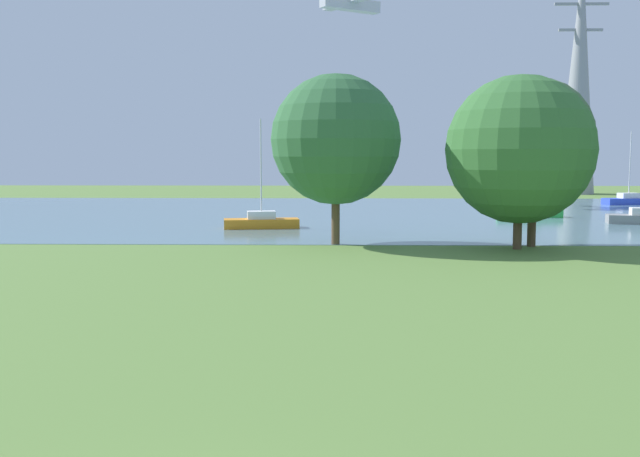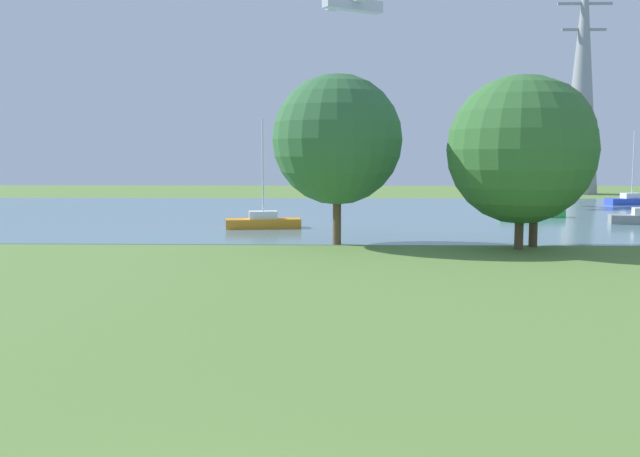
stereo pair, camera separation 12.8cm
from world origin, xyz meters
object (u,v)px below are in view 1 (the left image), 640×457
(sailboat_green, at_px, (529,211))
(electricity_pylon, at_px, (579,76))
(sailboat_blue, at_px, (628,200))
(tree_west_near, at_px, (534,137))
(tree_east_far, at_px, (520,150))
(sailboat_orange, at_px, (261,221))
(light_aircraft, at_px, (350,4))
(tree_west_far, at_px, (336,140))

(sailboat_green, xyz_separation_m, electricity_pylon, (14.22, 32.53, 13.58))
(sailboat_blue, bearing_deg, tree_west_near, -119.45)
(tree_west_near, bearing_deg, tree_east_far, -133.38)
(tree_east_far, distance_m, electricity_pylon, 55.61)
(tree_west_near, bearing_deg, sailboat_orange, 149.71)
(light_aircraft, bearing_deg, sailboat_blue, -5.12)
(sailboat_blue, bearing_deg, tree_east_far, -119.98)
(sailboat_blue, relative_size, tree_east_far, 0.79)
(tree_west_far, distance_m, electricity_pylon, 58.02)
(sailboat_orange, distance_m, sailboat_blue, 39.65)
(tree_east_far, distance_m, light_aircraft, 38.31)
(tree_west_near, distance_m, light_aircraft, 37.34)
(electricity_pylon, bearing_deg, tree_west_far, -120.33)
(light_aircraft, bearing_deg, tree_west_near, -75.25)
(tree_east_far, relative_size, electricity_pylon, 0.31)
(sailboat_green, relative_size, sailboat_blue, 1.14)
(electricity_pylon, xyz_separation_m, light_aircraft, (-27.68, -16.47, 5.14))
(tree_east_far, bearing_deg, tree_west_far, 169.91)
(sailboat_orange, distance_m, tree_west_far, 10.74)
(sailboat_green, height_order, tree_east_far, tree_east_far)
(sailboat_green, relative_size, tree_west_far, 0.88)
(tree_west_far, bearing_deg, light_aircraft, 87.73)
(tree_east_far, xyz_separation_m, electricity_pylon, (19.81, 51.17, 9.06))
(tree_west_far, bearing_deg, tree_east_far, -10.09)
(sailboat_orange, height_order, sailboat_green, sailboat_green)
(tree_east_far, xyz_separation_m, light_aircraft, (-7.86, 34.70, 14.20))
(sailboat_orange, distance_m, tree_east_far, 17.66)
(sailboat_orange, xyz_separation_m, tree_west_far, (4.81, -8.16, 5.07))
(tree_west_far, distance_m, tree_east_far, 9.33)
(sailboat_orange, bearing_deg, tree_east_far, -35.02)
(sailboat_green, height_order, tree_west_far, tree_west_far)
(sailboat_blue, height_order, tree_west_far, tree_west_far)
(sailboat_green, distance_m, light_aircraft, 28.10)
(tree_west_far, xyz_separation_m, light_aircraft, (1.31, 33.07, 13.67))
(tree_west_far, xyz_separation_m, tree_west_near, (10.17, -0.58, 0.11))
(tree_west_far, bearing_deg, sailboat_green, 49.03)
(sailboat_blue, bearing_deg, tree_west_far, -132.19)
(sailboat_green, height_order, sailboat_blue, sailboat_green)
(sailboat_orange, xyz_separation_m, sailboat_green, (19.57, 8.84, 0.01))
(sailboat_green, bearing_deg, tree_east_far, -106.71)
(tree_east_far, bearing_deg, sailboat_green, 73.29)
(tree_west_far, bearing_deg, sailboat_orange, 120.48)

